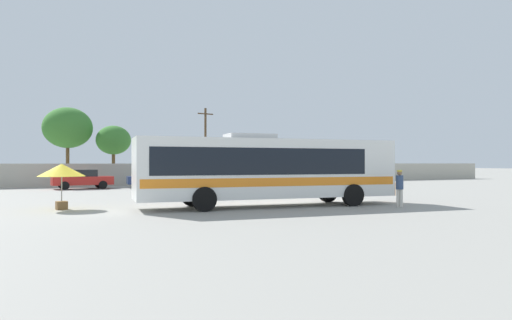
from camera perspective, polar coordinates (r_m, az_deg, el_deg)
The scene contains 11 objects.
ground_plane at distance 31.40m, azimuth -4.45°, elevation -4.09°, with size 300.00×300.00×0.00m, color gray.
perimeter_wall at distance 43.22m, azimuth -10.26°, elevation -1.75°, with size 80.00×0.30×1.99m, color #B2AD9E.
coach_bus_white_orange at distance 21.20m, azimuth 1.22°, elevation -1.00°, with size 12.43×3.68×3.36m.
attendant_by_bus_door at distance 22.06m, azimuth 17.55°, elevation -3.12°, with size 0.44×0.44×1.70m.
vendor_umbrella_near_gate_yellow at distance 21.57m, azimuth -23.16°, elevation -1.30°, with size 1.99×1.99×2.00m.
parked_car_leftmost_red at distance 38.33m, azimuth -21.00°, elevation -2.20°, with size 4.60×2.24×1.51m.
parked_car_second_dark_blue at distance 38.47m, azimuth -12.95°, elevation -2.25°, with size 4.15×2.27×1.45m.
parked_car_third_black at distance 40.69m, azimuth -4.58°, elevation -2.12°, with size 4.47×2.10×1.51m.
utility_pole_near at distance 48.34m, azimuth -6.36°, elevation 2.07°, with size 1.79×0.44×7.83m.
roadside_tree_midleft at distance 46.46m, azimuth -22.52°, elevation 3.73°, with size 4.50×4.50×7.27m.
roadside_tree_midright at distance 45.98m, azimuth -17.42°, elevation 2.36°, with size 3.28×3.28×5.64m.
Camera 1 is at (-11.02, -19.33, 2.03)m, focal length 31.93 mm.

